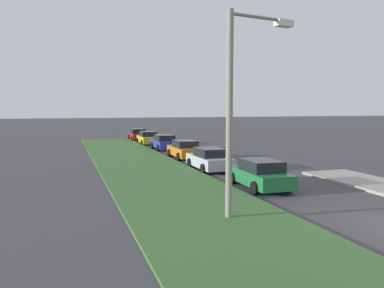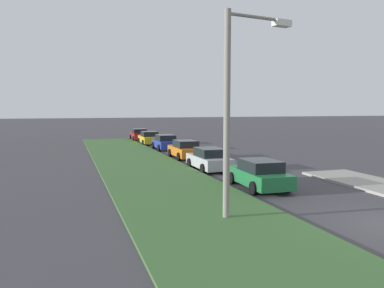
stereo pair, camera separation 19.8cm
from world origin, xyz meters
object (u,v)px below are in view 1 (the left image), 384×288
(streetlight, at_px, (238,99))
(parked_car_blue, at_px, (164,142))
(parked_car_green, at_px, (260,174))
(parked_car_red, at_px, (138,135))
(parked_car_silver, at_px, (209,159))
(parked_car_orange, at_px, (185,149))
(parked_car_yellow, at_px, (148,138))

(streetlight, bearing_deg, parked_car_blue, -8.02)
(parked_car_green, relative_size, streetlight, 0.58)
(parked_car_blue, bearing_deg, parked_car_green, -179.14)
(parked_car_green, height_order, parked_car_red, same)
(parked_car_green, distance_m, parked_car_silver, 6.14)
(parked_car_orange, bearing_deg, parked_car_blue, -0.41)
(parked_car_silver, relative_size, streetlight, 0.57)
(parked_car_silver, xyz_separation_m, parked_car_blue, (12.95, -0.28, 0.00))
(parked_car_blue, bearing_deg, parked_car_orange, -179.78)
(parked_car_green, height_order, streetlight, streetlight)
(parked_car_green, bearing_deg, streetlight, 144.88)
(parked_car_orange, xyz_separation_m, parked_car_blue, (6.77, -0.03, 0.00))
(parked_car_yellow, distance_m, parked_car_red, 5.71)
(parked_car_yellow, bearing_deg, parked_car_orange, -177.63)
(parked_car_green, relative_size, parked_car_yellow, 1.01)
(parked_car_yellow, height_order, streetlight, streetlight)
(parked_car_red, bearing_deg, parked_car_green, -176.84)
(parked_car_green, xyz_separation_m, parked_car_silver, (6.12, 0.39, 0.00))
(streetlight, bearing_deg, parked_car_red, -4.62)
(parked_car_silver, distance_m, parked_car_red, 24.48)
(parked_car_green, xyz_separation_m, parked_car_blue, (19.07, 0.12, 0.00))
(parked_car_green, height_order, parked_car_yellow, same)
(parked_car_blue, bearing_deg, parked_car_silver, 179.28)
(parked_car_yellow, relative_size, streetlight, 0.58)
(parked_car_green, bearing_deg, parked_car_yellow, 3.19)
(parked_car_silver, height_order, parked_car_red, same)
(parked_car_blue, bearing_deg, parked_car_yellow, 4.44)
(parked_car_yellow, bearing_deg, parked_car_green, -178.11)
(parked_car_green, bearing_deg, parked_car_blue, 2.35)
(parked_car_red, xyz_separation_m, streetlight, (-35.15, 2.84, 3.67))
(parked_car_silver, relative_size, parked_car_yellow, 1.00)
(parked_car_green, distance_m, parked_car_yellow, 24.90)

